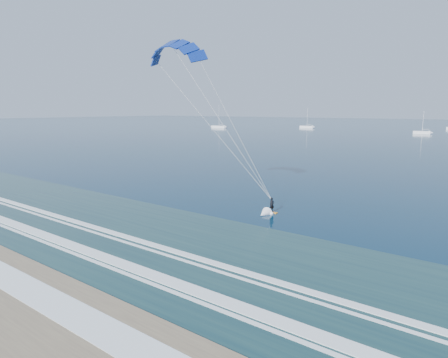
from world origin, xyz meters
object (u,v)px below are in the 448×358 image
object	(u,v)px
sailboat_1	(307,127)
sailboat_3	(422,132)
kitesurfer_rig	(220,121)
sailboat_0	(219,127)

from	to	relation	value
sailboat_1	sailboat_3	bearing A→B (deg)	-16.85
kitesurfer_rig	sailboat_1	bearing A→B (deg)	113.40
sailboat_0	sailboat_3	size ratio (longest dim) A/B	1.30
sailboat_1	kitesurfer_rig	bearing A→B (deg)	-66.60
kitesurfer_rig	sailboat_0	bearing A→B (deg)	128.43
kitesurfer_rig	sailboat_1	world-z (taller)	kitesurfer_rig
kitesurfer_rig	sailboat_1	distance (m)	192.69
sailboat_0	sailboat_1	distance (m)	49.94
sailboat_0	sailboat_1	size ratio (longest dim) A/B	1.14
kitesurfer_rig	sailboat_1	xyz separation A→B (m)	(-76.45, 176.65, -8.79)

